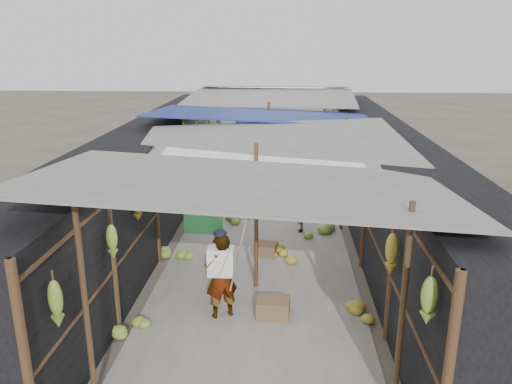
% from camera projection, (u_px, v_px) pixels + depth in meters
% --- Properties ---
extents(aisle_slab, '(3.60, 16.00, 0.02)m').
position_uv_depth(aisle_slab, '(265.00, 220.00, 12.22)').
color(aisle_slab, '#9E998E').
rests_on(aisle_slab, ground).
extents(stall_left, '(1.40, 15.00, 2.30)m').
position_uv_depth(stall_left, '(153.00, 173.00, 12.04)').
color(stall_left, black).
rests_on(stall_left, ground).
extents(stall_right, '(1.40, 15.00, 2.30)m').
position_uv_depth(stall_right, '(379.00, 177.00, 11.74)').
color(stall_right, black).
rests_on(stall_right, ground).
extents(crate_near, '(0.51, 0.44, 0.27)m').
position_uv_depth(crate_near, '(266.00, 249.00, 10.16)').
color(crate_near, brown).
rests_on(crate_near, ground).
extents(crate_mid, '(0.53, 0.44, 0.31)m').
position_uv_depth(crate_mid, '(273.00, 308.00, 7.88)').
color(crate_mid, brown).
rests_on(crate_mid, ground).
extents(crate_back, '(0.51, 0.46, 0.27)m').
position_uv_depth(crate_back, '(243.00, 178.00, 15.53)').
color(crate_back, brown).
rests_on(crate_back, ground).
extents(black_basin, '(0.60, 0.60, 0.18)m').
position_uv_depth(black_basin, '(321.00, 169.00, 16.83)').
color(black_basin, black).
rests_on(black_basin, ground).
extents(vendor_elderly, '(0.61, 0.53, 1.41)m').
position_uv_depth(vendor_elderly, '(221.00, 276.00, 7.72)').
color(vendor_elderly, white).
rests_on(vendor_elderly, ground).
extents(shopper_blue, '(0.81, 0.70, 1.42)m').
position_uv_depth(shopper_blue, '(264.00, 169.00, 14.32)').
color(shopper_blue, '#2150A6').
rests_on(shopper_blue, ground).
extents(vendor_seated, '(0.37, 0.62, 0.94)m').
position_uv_depth(vendor_seated, '(300.00, 213.00, 11.33)').
color(vendor_seated, '#4D4743').
rests_on(vendor_seated, ground).
extents(market_canopy, '(5.62, 15.20, 2.77)m').
position_uv_depth(market_canopy, '(267.00, 120.00, 11.84)').
color(market_canopy, brown).
rests_on(market_canopy, ground).
extents(hanging_bananas, '(3.95, 14.26, 0.80)m').
position_uv_depth(hanging_bananas, '(263.00, 159.00, 11.18)').
color(hanging_bananas, olive).
rests_on(hanging_bananas, ground).
extents(floor_bananas, '(3.98, 9.68, 0.34)m').
position_uv_depth(floor_bananas, '(261.00, 226.00, 11.39)').
color(floor_bananas, '#AA952B').
rests_on(floor_bananas, ground).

